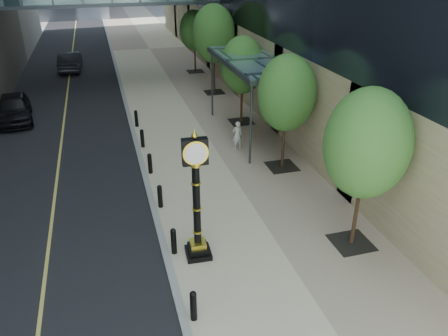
{
  "coord_description": "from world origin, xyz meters",
  "views": [
    {
      "loc": [
        -4.43,
        -8.2,
        9.61
      ],
      "look_at": [
        -0.25,
        6.4,
        2.0
      ],
      "focal_mm": 35.0,
      "sensor_mm": 36.0,
      "label": 1
    }
  ],
  "objects_px": {
    "car_near": "(14,108)",
    "car_far": "(70,61)",
    "street_clock": "(197,206)",
    "pedestrian": "(237,135)"
  },
  "relations": [
    {
      "from": "pedestrian",
      "to": "car_far",
      "type": "distance_m",
      "value": 22.34
    },
    {
      "from": "street_clock",
      "to": "car_near",
      "type": "bearing_deg",
      "value": 119.15
    },
    {
      "from": "car_near",
      "to": "car_far",
      "type": "distance_m",
      "value": 12.79
    },
    {
      "from": "car_near",
      "to": "car_far",
      "type": "bearing_deg",
      "value": 69.23
    },
    {
      "from": "street_clock",
      "to": "pedestrian",
      "type": "distance_m",
      "value": 9.33
    },
    {
      "from": "car_near",
      "to": "car_far",
      "type": "relative_size",
      "value": 0.98
    },
    {
      "from": "pedestrian",
      "to": "street_clock",
      "type": "bearing_deg",
      "value": 55.91
    },
    {
      "from": "street_clock",
      "to": "car_far",
      "type": "distance_m",
      "value": 29.22
    },
    {
      "from": "pedestrian",
      "to": "car_near",
      "type": "height_order",
      "value": "car_near"
    },
    {
      "from": "street_clock",
      "to": "car_far",
      "type": "relative_size",
      "value": 0.93
    }
  ]
}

